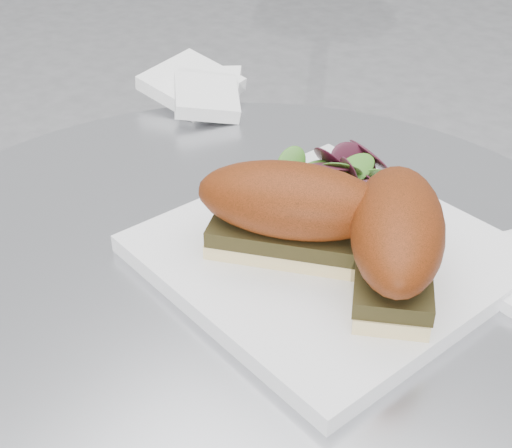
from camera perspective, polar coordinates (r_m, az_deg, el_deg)
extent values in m
cylinder|color=#A6A8AD|center=(0.60, -0.98, -5.08)|extent=(0.70, 0.70, 0.02)
cube|color=white|center=(0.61, 5.76, -2.42)|extent=(0.32, 0.32, 0.02)
cube|color=beige|center=(0.59, 2.75, -1.73)|extent=(0.15, 0.10, 0.01)
cube|color=black|center=(0.59, 2.79, -0.66)|extent=(0.14, 0.10, 0.01)
ellipsoid|color=#69240A|center=(0.57, 2.87, 1.91)|extent=(0.17, 0.12, 0.06)
cube|color=beige|center=(0.57, 10.77, -3.94)|extent=(0.11, 0.15, 0.01)
cube|color=black|center=(0.56, 10.91, -2.86)|extent=(0.11, 0.14, 0.01)
ellipsoid|color=#69240A|center=(0.55, 11.26, -0.25)|extent=(0.13, 0.17, 0.06)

